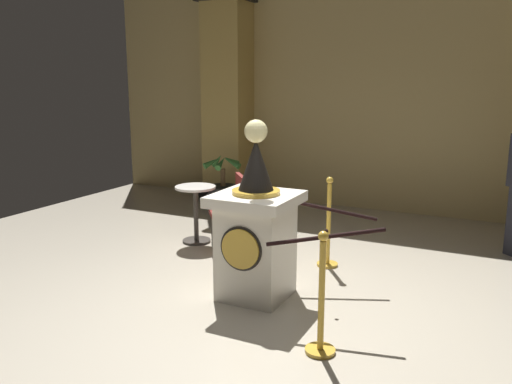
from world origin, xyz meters
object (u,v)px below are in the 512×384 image
Objects in this scene: stanchion_near at (321,312)px; potted_palm_left at (223,193)px; pedestal_clock at (256,232)px; cafe_table at (196,207)px; stanchion_far at (328,235)px; cafe_chair_red at (233,206)px.

stanchion_near is 1.03× the size of potted_palm_left.
pedestal_clock is 1.94m from cafe_table.
pedestal_clock reaches higher than stanchion_far.
stanchion_far is 2.98m from potted_palm_left.
pedestal_clock is 1.76× the size of stanchion_near.
stanchion_far is at bearing -2.98° from cafe_table.
stanchion_far reaches higher than potted_palm_left.
pedestal_clock is at bearing 141.03° from stanchion_near.
cafe_table is (-1.84, 0.10, 0.11)m from stanchion_far.
potted_palm_left is (-2.98, 3.67, -0.05)m from stanchion_near.
pedestal_clock is 3.58m from potted_palm_left.
potted_palm_left is 1.78m from cafe_table.
stanchion_far is (-0.59, 1.90, 0.02)m from stanchion_near.
potted_palm_left is at bearing 143.50° from stanchion_far.
pedestal_clock is 2.31× the size of cafe_table.
potted_palm_left is 2.15m from cafe_chair_red.
pedestal_clock is at bearing -107.21° from stanchion_far.
stanchion_near reaches higher than cafe_table.
cafe_chair_red is (-1.23, -0.01, 0.21)m from stanchion_far.
cafe_table is (0.56, -1.68, 0.19)m from potted_palm_left.
cafe_table is at bearing 170.44° from cafe_chair_red.
cafe_table is (-1.49, 1.23, -0.18)m from pedestal_clock.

